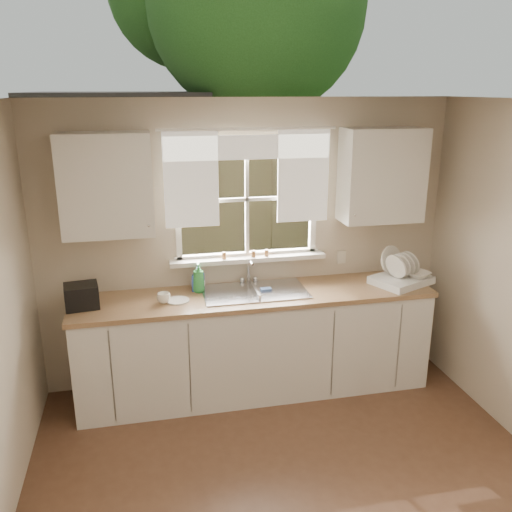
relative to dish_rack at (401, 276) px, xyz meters
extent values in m
cube|color=beige|center=(-1.31, 0.35, -0.40)|extent=(3.60, 0.02, 1.15)
cube|color=beige|center=(-1.31, 0.35, 1.35)|extent=(3.60, 0.02, 0.35)
cube|color=beige|center=(-2.51, 0.35, 0.67)|extent=(1.20, 0.02, 1.00)
cube|color=beige|center=(-0.11, 0.35, 0.67)|extent=(1.20, 0.02, 1.00)
cube|color=silver|center=(-1.31, -1.65, 1.52)|extent=(3.60, 4.00, 0.02)
cube|color=white|center=(-1.31, 0.37, 0.17)|extent=(1.30, 0.06, 0.05)
cube|color=white|center=(-1.31, 0.37, 1.17)|extent=(1.30, 0.06, 0.05)
cube|color=white|center=(-1.91, 0.37, 0.67)|extent=(0.05, 0.06, 1.05)
cube|color=white|center=(-0.71, 0.37, 0.67)|extent=(0.05, 0.06, 1.05)
cube|color=white|center=(-1.31, 0.37, 0.67)|extent=(0.03, 0.04, 1.00)
cube|color=white|center=(-1.31, 0.37, 0.67)|extent=(1.20, 0.04, 0.03)
cube|color=white|center=(-1.31, 0.31, 0.15)|extent=(1.38, 0.14, 0.04)
cylinder|color=white|center=(-1.31, 0.29, 1.27)|extent=(1.50, 0.02, 0.02)
cube|color=white|center=(-1.79, 0.30, 0.87)|extent=(0.45, 0.02, 0.80)
cube|color=white|center=(-0.83, 0.30, 0.87)|extent=(0.45, 0.02, 0.80)
cube|color=white|center=(-1.31, 0.30, 1.12)|extent=(1.40, 0.02, 0.20)
cube|color=silver|center=(-1.31, 0.03, -0.54)|extent=(3.00, 0.62, 0.87)
cube|color=#96714B|center=(-1.31, 0.03, -0.09)|extent=(3.04, 0.65, 0.04)
cube|color=silver|center=(-2.46, 0.17, 0.87)|extent=(0.70, 0.33, 0.80)
cube|color=silver|center=(-0.16, 0.17, 0.87)|extent=(0.70, 0.33, 0.80)
cube|color=beige|center=(-0.43, 0.33, 0.10)|extent=(0.08, 0.01, 0.12)
cylinder|color=brown|center=(-1.27, 0.29, 0.20)|extent=(0.04, 0.04, 0.06)
cylinder|color=brown|center=(-1.53, 0.29, 0.20)|extent=(0.04, 0.04, 0.06)
cylinder|color=brown|center=(-1.15, 0.29, 0.20)|extent=(0.04, 0.04, 0.06)
cube|color=#335421|center=(-1.31, 5.35, -1.00)|extent=(20.00, 10.00, 0.02)
cube|color=olive|center=(-1.31, 3.35, -0.08)|extent=(8.00, 0.10, 1.80)
cube|color=#5B1713|center=(-2.51, 6.85, 0.12)|extent=(3.00, 3.00, 2.20)
cube|color=black|center=(-2.51, 6.85, 1.37)|extent=(3.20, 3.20, 0.30)
cylinder|color=#423021|center=(0.09, 6.35, 0.62)|extent=(0.36, 0.36, 3.20)
sphere|color=#214716|center=(0.09, 6.35, 3.02)|extent=(4.00, 4.00, 4.00)
cube|color=#B7B7BC|center=(-1.31, 0.06, -0.15)|extent=(0.84, 0.46, 0.18)
cube|color=#B7B7BC|center=(-1.31, 0.06, -0.06)|extent=(0.88, 0.50, 0.01)
cube|color=#B7B7BC|center=(-1.31, 0.06, -0.09)|extent=(0.02, 0.41, 0.14)
cylinder|color=silver|center=(-1.31, 0.31, 0.04)|extent=(0.03, 0.03, 0.22)
cylinder|color=silver|center=(-1.31, 0.23, 0.15)|extent=(0.02, 0.18, 0.02)
sphere|color=silver|center=(-1.37, 0.31, -0.04)|extent=(0.05, 0.05, 0.05)
sphere|color=silver|center=(-1.25, 0.31, -0.04)|extent=(0.05, 0.05, 0.05)
cube|color=silver|center=(0.00, -0.01, -0.03)|extent=(0.60, 0.53, 0.07)
cylinder|color=white|center=(-0.05, 0.11, 0.12)|extent=(0.27, 0.18, 0.25)
cylinder|color=white|center=(-0.08, -0.04, 0.11)|extent=(0.15, 0.23, 0.22)
cylinder|color=white|center=(-0.02, -0.02, 0.11)|extent=(0.15, 0.23, 0.22)
cylinder|color=white|center=(0.03, 0.01, 0.11)|extent=(0.15, 0.23, 0.22)
cylinder|color=white|center=(0.08, 0.03, 0.11)|extent=(0.15, 0.23, 0.22)
imported|color=white|center=(0.14, -0.05, 0.02)|extent=(0.26, 0.26, 0.05)
imported|color=#2D8C3D|center=(-1.77, 0.17, 0.06)|extent=(0.12, 0.12, 0.26)
imported|color=#2F50B1|center=(-1.77, 0.20, 0.04)|extent=(0.12, 0.12, 0.21)
imported|color=beige|center=(-1.77, 0.24, 0.02)|extent=(0.17, 0.17, 0.17)
cylinder|color=silver|center=(-1.97, -0.01, -0.06)|extent=(0.19, 0.19, 0.01)
imported|color=white|center=(-2.08, -0.02, -0.03)|extent=(0.14, 0.14, 0.08)
cube|color=black|center=(-2.71, 0.03, 0.03)|extent=(0.28, 0.25, 0.19)
camera|label=1|loc=(-2.22, -4.14, 1.59)|focal=38.00mm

